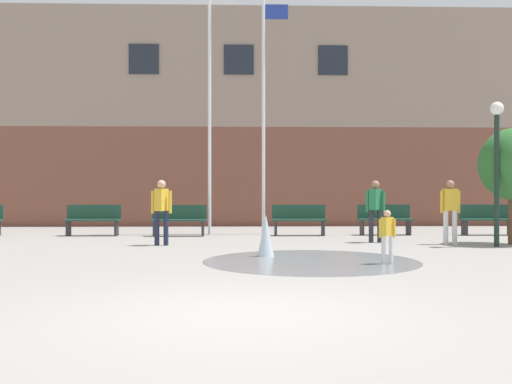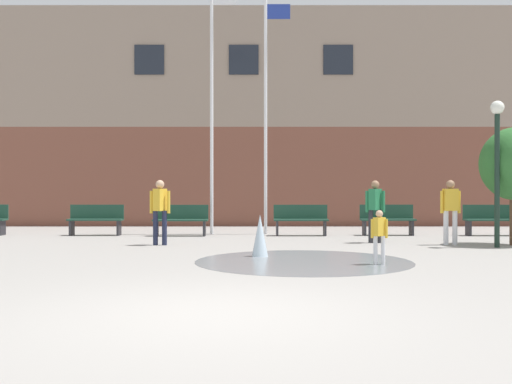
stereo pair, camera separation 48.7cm
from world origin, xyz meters
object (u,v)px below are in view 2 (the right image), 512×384
object	(u,v)px
child_running	(381,233)
park_bench_far_right	(494,219)
park_bench_near_trashcan	(389,219)
flagpole_left	(215,97)
teen_by_trashcan	(453,207)
adult_near_bench	(162,207)
flagpole_right	(269,105)
park_bench_center	(303,219)
park_bench_under_left_flagpole	(183,219)
adult_in_red	(377,206)
lamp_post_right_lane	(500,150)
park_bench_left_of_flagpoles	(98,219)

from	to	relation	value
child_running	park_bench_far_right	bearing A→B (deg)	-162.29
park_bench_near_trashcan	flagpole_left	distance (m)	6.42
park_bench_near_trashcan	teen_by_trashcan	world-z (taller)	teen_by_trashcan
adult_near_bench	flagpole_right	size ratio (longest dim) A/B	0.21
park_bench_near_trashcan	adult_near_bench	xyz separation A→B (m)	(-6.26, -3.19, 0.45)
park_bench_center	teen_by_trashcan	world-z (taller)	teen_by_trashcan
park_bench_far_right	adult_near_bench	world-z (taller)	adult_near_bench
park_bench_under_left_flagpole	flagpole_left	xyz separation A→B (m)	(0.89, 0.68, 3.69)
adult_near_bench	park_bench_far_right	bearing A→B (deg)	-48.69
adult_in_red	teen_by_trashcan	bearing A→B (deg)	-67.57
flagpole_right	adult_near_bench	bearing A→B (deg)	-126.34
lamp_post_right_lane	child_running	bearing A→B (deg)	-136.78
park_bench_left_of_flagpoles	lamp_post_right_lane	bearing A→B (deg)	-19.69
park_bench_near_trashcan	park_bench_far_right	size ratio (longest dim) A/B	1.00
teen_by_trashcan	child_running	bearing A→B (deg)	52.26
flagpole_left	adult_near_bench	bearing A→B (deg)	-105.78
child_running	flagpole_left	world-z (taller)	flagpole_left
park_bench_left_of_flagpoles	park_bench_far_right	xyz separation A→B (m)	(11.72, -0.09, 0.00)
park_bench_center	child_running	xyz separation A→B (m)	(0.91, -6.85, 0.10)
park_bench_center	park_bench_far_right	world-z (taller)	same
park_bench_center	park_bench_far_right	xyz separation A→B (m)	(5.64, 0.02, 0.00)
park_bench_left_of_flagpoles	park_bench_far_right	world-z (taller)	same
park_bench_under_left_flagpole	teen_by_trashcan	distance (m)	7.57
park_bench_left_of_flagpoles	flagpole_left	bearing A→B (deg)	7.80
park_bench_under_left_flagpole	flagpole_left	size ratio (longest dim) A/B	0.20
park_bench_near_trashcan	teen_by_trashcan	xyz separation A→B (m)	(0.86, -3.13, 0.45)
adult_in_red	flagpole_right	xyz separation A→B (m)	(-2.71, 3.00, 3.01)
adult_near_bench	flagpole_right	bearing A→B (deg)	-13.27
park_bench_under_left_flagpole	teen_by_trashcan	world-z (taller)	teen_by_trashcan
flagpole_right	park_bench_far_right	bearing A→B (deg)	-4.85
park_bench_center	child_running	bearing A→B (deg)	-82.45
park_bench_far_right	lamp_post_right_lane	size ratio (longest dim) A/B	0.46
child_running	flagpole_right	size ratio (longest dim) A/B	0.13
flagpole_right	park_bench_under_left_flagpole	bearing A→B (deg)	-164.92
park_bench_near_trashcan	child_running	world-z (taller)	child_running
park_bench_near_trashcan	child_running	size ratio (longest dim) A/B	1.62
park_bench_far_right	flagpole_left	world-z (taller)	flagpole_left
park_bench_far_right	flagpole_right	distance (m)	7.51
park_bench_far_right	teen_by_trashcan	world-z (taller)	teen_by_trashcan
park_bench_under_left_flagpole	park_bench_far_right	world-z (taller)	same
park_bench_under_left_flagpole	park_bench_center	bearing A→B (deg)	1.68
park_bench_far_right	adult_near_bench	distance (m)	9.81
park_bench_left_of_flagpoles	park_bench_under_left_flagpole	bearing A→B (deg)	-4.75
park_bench_left_of_flagpoles	adult_in_red	xyz separation A→B (m)	(7.79, -2.53, 0.45)
adult_in_red	park_bench_center	bearing A→B (deg)	75.69
lamp_post_right_lane	flagpole_right	bearing A→B (deg)	141.80
park_bench_center	flagpole_left	world-z (taller)	flagpole_left
park_bench_under_left_flagpole	park_bench_center	distance (m)	3.53
park_bench_under_left_flagpole	park_bench_near_trashcan	bearing A→B (deg)	2.28
park_bench_left_of_flagpoles	adult_in_red	world-z (taller)	adult_in_red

